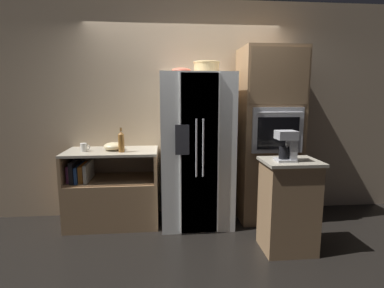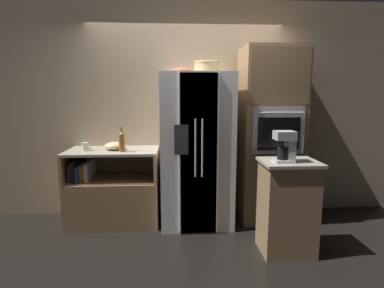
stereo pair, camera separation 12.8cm
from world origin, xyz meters
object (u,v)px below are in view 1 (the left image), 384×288
Objects in this scene: refrigerator at (196,150)px; coffee_maker at (288,145)px; mug at (84,147)px; mixing_bowl at (114,146)px; bottle_tall at (121,141)px; fruit_bowl at (181,71)px; wall_oven at (268,136)px; wicker_basket at (206,67)px.

refrigerator is 6.16× the size of coffee_maker.
mug reaches higher than mixing_bowl.
bottle_tall is (-0.89, -0.07, 0.13)m from refrigerator.
bottle_tall reaches higher than mixing_bowl.
bottle_tall is 0.47m from mug.
fruit_bowl reaches higher than coffee_maker.
refrigerator reaches higher than bottle_tall.
mug is at bearing -176.49° from fruit_bowl.
bottle_tall is (-1.83, -0.13, -0.03)m from wall_oven.
refrigerator is 1.35m from mug.
fruit_bowl is at bearing 137.10° from coffee_maker.
wicker_basket is 1.36m from coffee_maker.
bottle_tall is 2.56× the size of mug.
wicker_basket reaches higher than fruit_bowl.
mug is at bearing -179.65° from wicker_basket.
mug is 0.46× the size of mixing_bowl.
mug is 2.32m from coffee_maker.
wall_oven reaches higher than bottle_tall.
coffee_maker reaches higher than mug.
mug is at bearing 179.48° from refrigerator.
wall_oven is 1.83m from bottle_tall.
coffee_maker is (0.81, -0.83, 0.19)m from refrigerator.
refrigerator is 5.89× the size of wicker_basket.
wall_oven is 9.33× the size of fruit_bowl.
bottle_tall is at bearing -174.99° from wicker_basket.
mixing_bowl is at bearing 179.82° from wall_oven.
bottle_tall is 0.96× the size of coffee_maker.
wall_oven is at bearing 3.64° from refrigerator.
mug is 0.38× the size of coffee_maker.
wicker_basket is (0.12, 0.02, 1.00)m from refrigerator.
fruit_bowl is at bearing 168.00° from wicker_basket.
fruit_bowl is 0.80× the size of bottle_tall.
bottle_tall is 1.87m from coffee_maker.
mixing_bowl is (-1.13, 0.04, -0.95)m from wicker_basket.
wall_oven is at bearing -1.30° from fruit_bowl.
mixing_bowl is (-1.01, 0.07, 0.05)m from refrigerator.
wall_oven is 7.48× the size of bottle_tall.
fruit_bowl is 2.05× the size of mug.
mug is at bearing 169.91° from bottle_tall.
refrigerator is 0.98m from fruit_bowl.
mug is at bearing 158.68° from coffee_maker.
fruit_bowl reaches higher than refrigerator.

